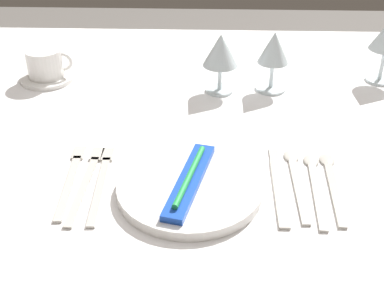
# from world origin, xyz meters

# --- Properties ---
(dining_table) EXTENTS (1.80, 1.11, 0.74)m
(dining_table) POSITION_xyz_m (0.00, 0.00, 0.66)
(dining_table) COLOR white
(dining_table) RESTS_ON ground
(dinner_plate) EXTENTS (0.24, 0.24, 0.02)m
(dinner_plate) POSITION_xyz_m (0.02, -0.22, 0.75)
(dinner_plate) COLOR white
(dinner_plate) RESTS_ON dining_table
(toothbrush_package) EXTENTS (0.08, 0.21, 0.02)m
(toothbrush_package) POSITION_xyz_m (0.02, -0.22, 0.77)
(toothbrush_package) COLOR blue
(toothbrush_package) RESTS_ON dinner_plate
(fork_outer) EXTENTS (0.03, 0.22, 0.00)m
(fork_outer) POSITION_xyz_m (-0.14, -0.20, 0.74)
(fork_outer) COLOR beige
(fork_outer) RESTS_ON dining_table
(fork_inner) EXTENTS (0.03, 0.22, 0.00)m
(fork_inner) POSITION_xyz_m (-0.16, -0.20, 0.74)
(fork_inner) COLOR beige
(fork_inner) RESTS_ON dining_table
(fork_salad) EXTENTS (0.03, 0.22, 0.00)m
(fork_salad) POSITION_xyz_m (-0.19, -0.19, 0.74)
(fork_salad) COLOR beige
(fork_salad) RESTS_ON dining_table
(dinner_knife) EXTENTS (0.02, 0.23, 0.00)m
(dinner_knife) POSITION_xyz_m (0.17, -0.20, 0.74)
(dinner_knife) COLOR beige
(dinner_knife) RESTS_ON dining_table
(spoon_soup) EXTENTS (0.03, 0.21, 0.01)m
(spoon_soup) POSITION_xyz_m (0.20, -0.17, 0.74)
(spoon_soup) COLOR beige
(spoon_soup) RESTS_ON dining_table
(spoon_dessert) EXTENTS (0.03, 0.21, 0.01)m
(spoon_dessert) POSITION_xyz_m (0.23, -0.18, 0.74)
(spoon_dessert) COLOR beige
(spoon_dessert) RESTS_ON dining_table
(spoon_tea) EXTENTS (0.03, 0.21, 0.01)m
(spoon_tea) POSITION_xyz_m (0.26, -0.18, 0.74)
(spoon_tea) COLOR beige
(spoon_tea) RESTS_ON dining_table
(saucer_left) EXTENTS (0.13, 0.13, 0.01)m
(saucer_left) POSITION_xyz_m (-0.34, 0.20, 0.74)
(saucer_left) COLOR white
(saucer_left) RESTS_ON dining_table
(coffee_cup_left) EXTENTS (0.11, 0.09, 0.07)m
(coffee_cup_left) POSITION_xyz_m (-0.34, 0.20, 0.78)
(coffee_cup_left) COLOR white
(coffee_cup_left) RESTS_ON saucer_left
(wine_glass_centre) EXTENTS (0.07, 0.07, 0.14)m
(wine_glass_centre) POSITION_xyz_m (0.19, 0.17, 0.83)
(wine_glass_centre) COLOR silver
(wine_glass_centre) RESTS_ON dining_table
(wine_glass_right) EXTENTS (0.08, 0.08, 0.14)m
(wine_glass_right) POSITION_xyz_m (0.07, 0.16, 0.83)
(wine_glass_right) COLOR silver
(wine_glass_right) RESTS_ON dining_table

